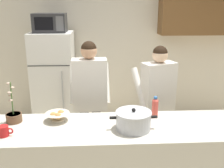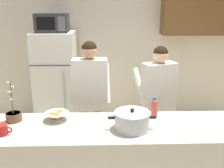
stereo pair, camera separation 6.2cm
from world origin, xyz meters
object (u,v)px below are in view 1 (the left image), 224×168
Objects in this scene: person_by_sink at (157,94)px; potted_orchid at (14,116)px; coffee_mug at (4,131)px; bottle_near_edge at (155,107)px; microwave at (50,23)px; cooking_pot at (133,120)px; bread_bowl at (58,116)px; person_near_pot at (90,92)px; refrigerator at (54,83)px.

person_by_sink reaches higher than potted_orchid.
bottle_near_edge is (1.40, 0.34, 0.06)m from coffee_mug.
microwave reaches higher than cooking_pot.
bottle_near_edge is (0.98, 0.04, 0.06)m from bread_bowl.
person_near_pot is at bearing 40.75° from potted_orchid.
microwave is at bearing 118.53° from cooking_pot.
bread_bowl is at bearing -177.42° from bottle_near_edge.
bread_bowl is (0.30, -1.67, -0.79)m from microwave.
microwave is 1.85m from potted_orchid.
microwave is 2.12m from coffee_mug.
bread_bowl is at bearing 163.46° from cooking_pot.
person_by_sink is (0.83, -0.02, -0.04)m from person_near_pot.
bottle_near_edge is (0.26, 0.26, 0.02)m from cooking_pot.
refrigerator is 1.71m from potted_orchid.
person_near_pot is 0.69m from bread_bowl.
potted_orchid is at bearing -158.66° from person_by_sink.
bread_bowl is at bearing -115.98° from person_near_pot.
microwave is at bearing -89.93° from refrigerator.
microwave is at bearing 143.26° from person_by_sink.
bottle_near_edge is (-0.15, -0.56, 0.06)m from person_by_sink.
cooking_pot is 2.03× the size of bottle_near_edge.
cooking_pot is 1.16m from potted_orchid.
bottle_near_edge reaches higher than coffee_mug.
coffee_mug is at bearing -93.42° from refrigerator.
cooking_pot is (-0.41, -0.82, 0.04)m from person_by_sink.
person_by_sink is 7.23× the size of bottle_near_edge.
potted_orchid is at bearing 89.66° from coffee_mug.
person_by_sink is at bearing -36.74° from microwave.
coffee_mug is at bearing -150.05° from person_by_sink.
microwave reaches higher than coffee_mug.
person_near_pot is (0.61, -1.05, -0.75)m from microwave.
bread_bowl is 1.12× the size of bottle_near_edge.
microwave is 0.31× the size of person_by_sink.
refrigerator is at bearing 118.25° from cooking_pot.
person_by_sink is at bearing -1.18° from person_near_pot.
cooking_pot is (1.03, -1.91, 0.20)m from refrigerator.
refrigerator is 1.00× the size of person_near_pot.
person_near_pot is 1.17m from coffee_mug.
person_near_pot is 4.01× the size of potted_orchid.
refrigerator is at bearing 100.15° from bread_bowl.
coffee_mug is 0.61× the size of bottle_near_edge.
cooking_pot is 1.82× the size of bread_bowl.
bottle_near_edge reaches higher than cooking_pot.
refrigerator is 1.25m from person_near_pot.
bottle_near_edge is at bearing -51.82° from microwave.
bottle_near_edge is (1.28, -1.63, -0.73)m from microwave.
potted_orchid is (-0.42, -0.00, 0.01)m from bread_bowl.
microwave is at bearing 86.01° from potted_orchid.
refrigerator is at bearing 142.70° from person_by_sink.
cooking_pot is at bearing -63.26° from person_near_pot.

